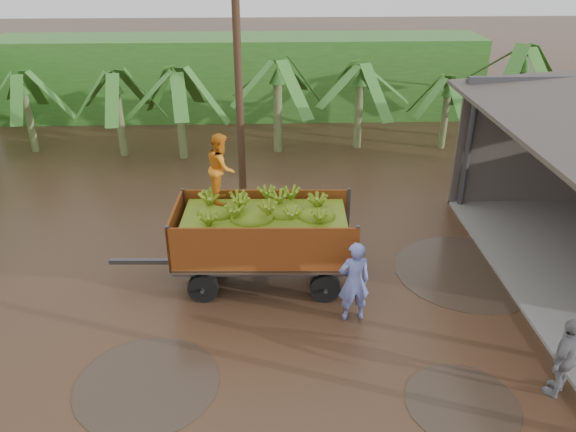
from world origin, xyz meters
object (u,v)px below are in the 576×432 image
at_px(man_blue, 354,281).
at_px(man_grey, 565,357).
at_px(banana_trailer, 263,233).
at_px(utility_pole, 238,61).

distance_m(man_blue, man_grey, 4.31).
distance_m(banana_trailer, man_grey, 6.90).
distance_m(man_blue, utility_pole, 8.10).
height_order(man_blue, man_grey, man_blue).
xyz_separation_m(man_grey, utility_pole, (-6.25, 9.27, 3.53)).
height_order(banana_trailer, utility_pole, utility_pole).
height_order(banana_trailer, man_grey, banana_trailer).
bearing_deg(man_grey, utility_pole, -99.19).
bearing_deg(banana_trailer, man_grey, -34.45).
distance_m(man_grey, utility_pole, 11.72).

